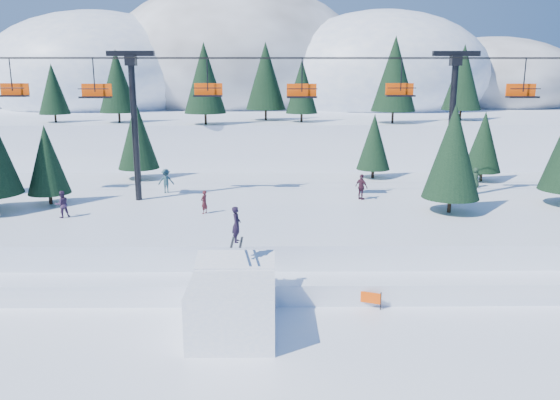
{
  "coord_description": "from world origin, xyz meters",
  "views": [
    {
      "loc": [
        0.68,
        -20.01,
        11.13
      ],
      "look_at": [
        0.94,
        6.0,
        5.2
      ],
      "focal_mm": 35.0,
      "sensor_mm": 36.0,
      "label": 1
    }
  ],
  "objects_px": {
    "banner_near": "(353,295)",
    "jump_kicker": "(233,303)",
    "banner_far": "(483,283)",
    "chairlift": "(283,103)"
  },
  "relations": [
    {
      "from": "jump_kicker",
      "to": "banner_far",
      "type": "xyz_separation_m",
      "value": [
        12.79,
        4.3,
        -0.82
      ]
    },
    {
      "from": "jump_kicker",
      "to": "banner_far",
      "type": "bearing_deg",
      "value": 18.58
    },
    {
      "from": "jump_kicker",
      "to": "chairlift",
      "type": "relative_size",
      "value": 0.12
    },
    {
      "from": "banner_near",
      "to": "jump_kicker",
      "type": "bearing_deg",
      "value": -154.7
    },
    {
      "from": "chairlift",
      "to": "banner_near",
      "type": "bearing_deg",
      "value": -75.82
    },
    {
      "from": "chairlift",
      "to": "banner_far",
      "type": "relative_size",
      "value": 16.15
    },
    {
      "from": "jump_kicker",
      "to": "banner_near",
      "type": "xyz_separation_m",
      "value": [
        5.69,
        2.69,
        -0.82
      ]
    },
    {
      "from": "chairlift",
      "to": "banner_far",
      "type": "distance_m",
      "value": 17.65
    },
    {
      "from": "banner_near",
      "to": "banner_far",
      "type": "relative_size",
      "value": 0.94
    },
    {
      "from": "chairlift",
      "to": "banner_near",
      "type": "xyz_separation_m",
      "value": [
        3.25,
        -12.88,
        -8.78
      ]
    }
  ]
}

